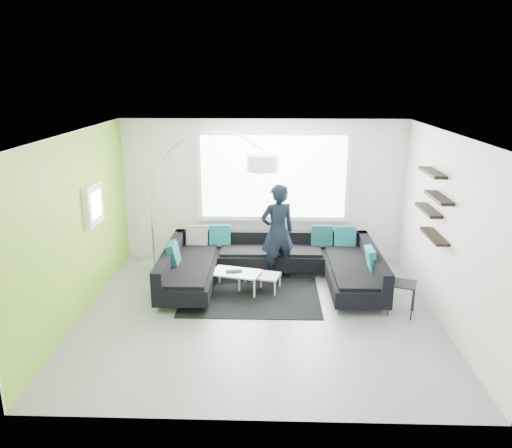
% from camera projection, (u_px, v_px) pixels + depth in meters
% --- Properties ---
extents(ground, '(5.50, 5.50, 0.00)m').
position_uv_depth(ground, '(260.00, 314.00, 7.80)').
color(ground, gray).
rests_on(ground, ground).
extents(room_shell, '(5.54, 5.04, 2.82)m').
position_uv_depth(room_shell, '(263.00, 199.00, 7.47)').
color(room_shell, silver).
rests_on(room_shell, ground).
extents(sectional_sofa, '(3.75, 2.34, 0.80)m').
position_uv_depth(sectional_sofa, '(271.00, 267.00, 8.75)').
color(sectional_sofa, black).
rests_on(sectional_sofa, ground).
extents(rug, '(2.32, 1.69, 0.01)m').
position_uv_depth(rug, '(251.00, 296.00, 8.43)').
color(rug, black).
rests_on(rug, ground).
extents(coffee_table, '(1.17, 0.85, 0.34)m').
position_uv_depth(coffee_table, '(248.00, 281.00, 8.63)').
color(coffee_table, silver).
rests_on(coffee_table, ground).
extents(arc_lamp, '(2.63, 1.44, 2.65)m').
position_uv_depth(arc_lamp, '(150.00, 199.00, 9.47)').
color(arc_lamp, white).
rests_on(arc_lamp, ground).
extents(side_table, '(0.49, 0.49, 0.52)m').
position_uv_depth(side_table, '(402.00, 299.00, 7.75)').
color(side_table, black).
rests_on(side_table, ground).
extents(person, '(0.93, 0.85, 1.76)m').
position_uv_depth(person, '(277.00, 232.00, 8.97)').
color(person, black).
rests_on(person, ground).
extents(laptop, '(0.37, 0.31, 0.02)m').
position_uv_depth(laptop, '(234.00, 272.00, 8.52)').
color(laptop, black).
rests_on(laptop, coffee_table).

